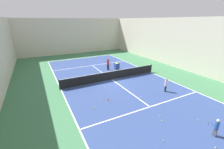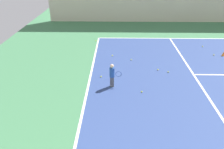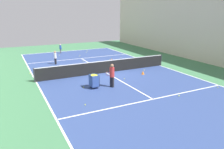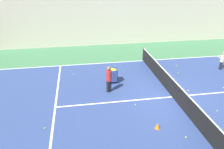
{
  "view_description": "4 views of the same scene",
  "coord_description": "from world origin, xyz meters",
  "px_view_note": "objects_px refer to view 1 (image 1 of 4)",
  "views": [
    {
      "loc": [
        -7.33,
        -14.07,
        6.38
      ],
      "look_at": [
        0.0,
        0.0,
        0.63
      ],
      "focal_mm": 24.0,
      "sensor_mm": 36.0,
      "label": 1
    },
    {
      "loc": [
        9.91,
        -10.45,
        5.32
      ],
      "look_at": [
        1.22,
        -10.61,
        0.63
      ],
      "focal_mm": 35.0,
      "sensor_mm": 36.0,
      "label": 2
    },
    {
      "loc": [
        7.47,
        15.99,
        4.95
      ],
      "look_at": [
        1.18,
        3.43,
        0.89
      ],
      "focal_mm": 35.0,
      "sensor_mm": 36.0,
      "label": 3
    },
    {
      "loc": [
        -9.91,
        5.08,
        6.38
      ],
      "look_at": [
        2.33,
        3.06,
        0.55
      ],
      "focal_mm": 35.0,
      "sensor_mm": 36.0,
      "label": 4
    }
  ],
  "objects_px": {
    "player_near_baseline": "(216,127)",
    "coach_at_net": "(108,63)",
    "training_cone_0": "(108,98)",
    "training_cone_1": "(86,77)",
    "ball_cart": "(117,65)",
    "child_midcourt": "(166,84)",
    "tennis_net": "(112,75)"
  },
  "relations": [
    {
      "from": "player_near_baseline",
      "to": "training_cone_0",
      "type": "bearing_deg",
      "value": 27.98
    },
    {
      "from": "tennis_net",
      "to": "training_cone_0",
      "type": "height_order",
      "value": "tennis_net"
    },
    {
      "from": "player_near_baseline",
      "to": "child_midcourt",
      "type": "bearing_deg",
      "value": -19.37
    },
    {
      "from": "child_midcourt",
      "to": "training_cone_0",
      "type": "height_order",
      "value": "child_midcourt"
    },
    {
      "from": "player_near_baseline",
      "to": "coach_at_net",
      "type": "height_order",
      "value": "coach_at_net"
    },
    {
      "from": "ball_cart",
      "to": "player_near_baseline",
      "type": "bearing_deg",
      "value": -94.65
    },
    {
      "from": "child_midcourt",
      "to": "training_cone_1",
      "type": "xyz_separation_m",
      "value": [
        -5.58,
        6.79,
        -0.61
      ]
    },
    {
      "from": "coach_at_net",
      "to": "training_cone_0",
      "type": "distance_m",
      "value": 8.23
    },
    {
      "from": "training_cone_0",
      "to": "coach_at_net",
      "type": "bearing_deg",
      "value": 63.66
    },
    {
      "from": "training_cone_0",
      "to": "training_cone_1",
      "type": "bearing_deg",
      "value": 90.28
    },
    {
      "from": "tennis_net",
      "to": "ball_cart",
      "type": "relative_size",
      "value": 12.31
    },
    {
      "from": "ball_cart",
      "to": "training_cone_1",
      "type": "distance_m",
      "value": 5.01
    },
    {
      "from": "tennis_net",
      "to": "player_near_baseline",
      "type": "distance_m",
      "value": 10.67
    },
    {
      "from": "child_midcourt",
      "to": "training_cone_1",
      "type": "relative_size",
      "value": 4.69
    },
    {
      "from": "tennis_net",
      "to": "player_near_baseline",
      "type": "relative_size",
      "value": 10.12
    },
    {
      "from": "training_cone_1",
      "to": "child_midcourt",
      "type": "bearing_deg",
      "value": -50.58
    },
    {
      "from": "tennis_net",
      "to": "child_midcourt",
      "type": "relative_size",
      "value": 8.88
    },
    {
      "from": "coach_at_net",
      "to": "child_midcourt",
      "type": "height_order",
      "value": "coach_at_net"
    },
    {
      "from": "tennis_net",
      "to": "coach_at_net",
      "type": "relative_size",
      "value": 7.19
    },
    {
      "from": "coach_at_net",
      "to": "training_cone_0",
      "type": "xyz_separation_m",
      "value": [
        -3.63,
        -7.34,
        -0.78
      ]
    },
    {
      "from": "player_near_baseline",
      "to": "training_cone_1",
      "type": "height_order",
      "value": "player_near_baseline"
    },
    {
      "from": "ball_cart",
      "to": "training_cone_0",
      "type": "bearing_deg",
      "value": -124.46
    },
    {
      "from": "tennis_net",
      "to": "training_cone_0",
      "type": "xyz_separation_m",
      "value": [
        -2.45,
        -3.91,
        -0.4
      ]
    },
    {
      "from": "coach_at_net",
      "to": "training_cone_1",
      "type": "height_order",
      "value": "coach_at_net"
    },
    {
      "from": "coach_at_net",
      "to": "child_midcourt",
      "type": "distance_m",
      "value": 8.65
    },
    {
      "from": "tennis_net",
      "to": "ball_cart",
      "type": "xyz_separation_m",
      "value": [
        2.33,
        3.06,
        0.12
      ]
    },
    {
      "from": "child_midcourt",
      "to": "ball_cart",
      "type": "distance_m",
      "value": 8.11
    },
    {
      "from": "coach_at_net",
      "to": "child_midcourt",
      "type": "relative_size",
      "value": 1.24
    },
    {
      "from": "player_near_baseline",
      "to": "ball_cart",
      "type": "distance_m",
      "value": 13.7
    },
    {
      "from": "player_near_baseline",
      "to": "ball_cart",
      "type": "height_order",
      "value": "player_near_baseline"
    },
    {
      "from": "training_cone_1",
      "to": "ball_cart",
      "type": "bearing_deg",
      "value": 14.92
    },
    {
      "from": "child_midcourt",
      "to": "training_cone_1",
      "type": "bearing_deg",
      "value": 75.74
    }
  ]
}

